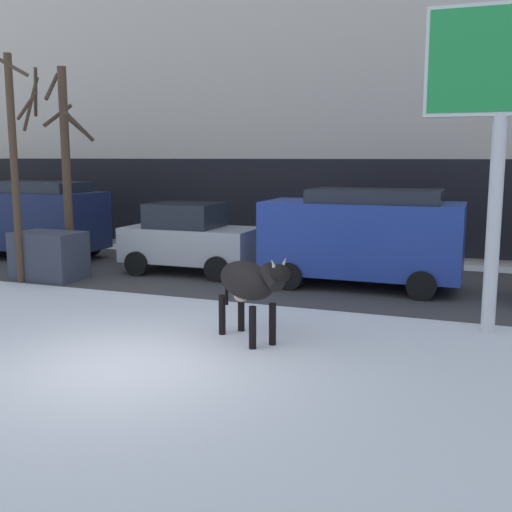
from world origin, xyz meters
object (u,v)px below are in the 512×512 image
bare_tree_right_lot (67,166)px  car_blue_van (363,235)px  cow_black (249,283)px  bare_tree_far_back (16,157)px  car_silver_hatchback (189,238)px  pedestrian_near_billboard (64,220)px  car_navy_van (30,217)px  dumpster (49,256)px  billboard (503,81)px

bare_tree_right_lot → car_blue_van: bearing=8.9°
cow_black → bare_tree_right_lot: bare_tree_right_lot is taller
bare_tree_right_lot → bare_tree_far_back: bearing=-112.2°
car_silver_hatchback → pedestrian_near_billboard: car_silver_hatchback is taller
cow_black → pedestrian_near_billboard: pedestrian_near_billboard is taller
car_navy_van → dumpster: size_ratio=2.72×
car_navy_van → car_silver_hatchback: 5.70m
car_navy_van → billboard: bearing=-15.9°
car_navy_van → bare_tree_right_lot: size_ratio=0.87×
cow_black → car_navy_van: bearing=148.7°
car_blue_van → dumpster: (-7.57, -1.86, -0.64)m
cow_black → billboard: size_ratio=0.32×
cow_black → bare_tree_far_back: (-7.03, 2.61, 2.06)m
bare_tree_far_back → bare_tree_right_lot: bearing=67.8°
billboard → dumpster: 11.12m
bare_tree_right_lot → dumpster: 2.35m
bare_tree_right_lot → dumpster: (-0.13, -0.70, -2.24)m
cow_black → car_silver_hatchback: car_silver_hatchback is taller
billboard → pedestrian_near_billboard: (-14.02, 6.45, -3.43)m
cow_black → bare_tree_far_back: bearing=159.6°
billboard → dumpster: size_ratio=3.27×
car_blue_van → car_silver_hatchback: bearing=177.9°
bare_tree_far_back → dumpster: (0.38, 0.54, -2.45)m
bare_tree_right_lot → dumpster: size_ratio=3.12×
pedestrian_near_billboard → bare_tree_right_lot: bearing=-50.7°
car_silver_hatchback → dumpster: bearing=-145.1°
car_silver_hatchback → bare_tree_right_lot: bearing=-154.4°
billboard → dumpster: (-10.42, 1.19, -3.71)m
billboard → car_navy_van: 14.02m
cow_black → dumpster: bearing=154.7°
dumpster → bare_tree_far_back: bearing=-125.2°
dumpster → pedestrian_near_billboard: bearing=124.4°
cow_black → car_blue_van: car_blue_van is taller
car_silver_hatchback → car_blue_van: 4.67m
bare_tree_far_back → dumpster: bare_tree_far_back is taller
billboard → bare_tree_far_back: bearing=176.6°
cow_black → car_silver_hatchback: 6.39m
billboard → car_silver_hatchback: 8.84m
cow_black → pedestrian_near_billboard: bearing=140.6°
billboard → car_silver_hatchback: billboard is taller
cow_black → bare_tree_right_lot: (-6.52, 3.85, 1.85)m
bare_tree_far_back → car_blue_van: bearing=16.8°
cow_black → car_navy_van: (-9.39, 5.71, 0.25)m
cow_black → car_blue_van: (0.92, 5.01, 0.25)m
car_navy_van → bare_tree_right_lot: (2.87, -1.86, 1.60)m
car_blue_van → bare_tree_right_lot: bare_tree_right_lot is taller
bare_tree_right_lot → car_silver_hatchback: bearing=25.6°
bare_tree_right_lot → car_navy_van: bearing=147.1°
car_blue_van → pedestrian_near_billboard: 11.69m
bare_tree_far_back → car_navy_van: bearing=127.4°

